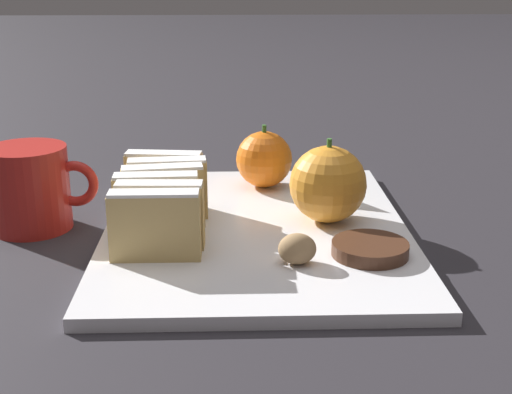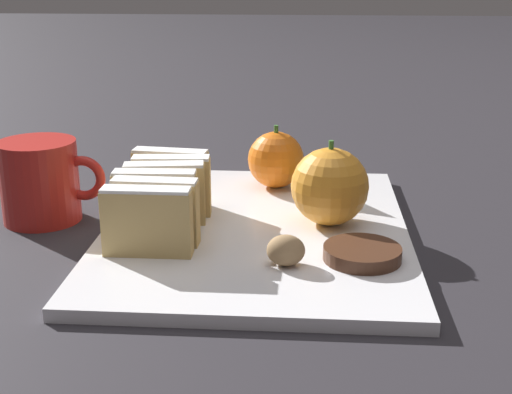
% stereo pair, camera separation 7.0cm
% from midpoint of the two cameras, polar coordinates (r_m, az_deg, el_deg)
% --- Properties ---
extents(ground_plane, '(6.00, 6.00, 0.00)m').
position_cam_midpoint_polar(ground_plane, '(0.72, 2.81, -3.23)').
color(ground_plane, '#28262B').
extents(serving_platter, '(0.30, 0.38, 0.01)m').
position_cam_midpoint_polar(serving_platter, '(0.71, 2.82, -2.79)').
color(serving_platter, white).
rests_on(serving_platter, ground_plane).
extents(stollen_slice_front, '(0.08, 0.02, 0.06)m').
position_cam_midpoint_polar(stollen_slice_front, '(0.63, -5.60, -2.04)').
color(stollen_slice_front, tan).
rests_on(stollen_slice_front, serving_platter).
extents(stollen_slice_second, '(0.08, 0.02, 0.06)m').
position_cam_midpoint_polar(stollen_slice_second, '(0.66, -5.05, -1.24)').
color(stollen_slice_second, tan).
rests_on(stollen_slice_second, serving_platter).
extents(stollen_slice_third, '(0.08, 0.02, 0.06)m').
position_cam_midpoint_polar(stollen_slice_third, '(0.68, -5.17, -0.48)').
color(stollen_slice_third, tan).
rests_on(stollen_slice_third, serving_platter).
extents(stollen_slice_fourth, '(0.08, 0.03, 0.06)m').
position_cam_midpoint_polar(stollen_slice_fourth, '(0.71, -4.53, 0.20)').
color(stollen_slice_fourth, tan).
rests_on(stollen_slice_fourth, serving_platter).
extents(stollen_slice_fifth, '(0.08, 0.03, 0.06)m').
position_cam_midpoint_polar(stollen_slice_fifth, '(0.73, -4.06, 0.85)').
color(stollen_slice_fifth, tan).
rests_on(stollen_slice_fifth, serving_platter).
extents(stollen_slice_sixth, '(0.08, 0.03, 0.06)m').
position_cam_midpoint_polar(stollen_slice_sixth, '(0.76, -4.21, 1.46)').
color(stollen_slice_sixth, tan).
rests_on(stollen_slice_sixth, serving_platter).
extents(orange_near, '(0.07, 0.07, 0.07)m').
position_cam_midpoint_polar(orange_near, '(0.83, 4.04, 2.96)').
color(orange_near, orange).
rests_on(orange_near, serving_platter).
extents(orange_far, '(0.08, 0.08, 0.09)m').
position_cam_midpoint_polar(orange_far, '(0.71, 8.74, 0.79)').
color(orange_far, orange).
rests_on(orange_far, serving_platter).
extents(walnut, '(0.03, 0.03, 0.03)m').
position_cam_midpoint_polar(walnut, '(0.62, 5.66, -4.33)').
color(walnut, '#9E7A51').
rests_on(walnut, serving_platter).
extents(chocolate_cookie, '(0.07, 0.07, 0.01)m').
position_cam_midpoint_polar(chocolate_cookie, '(0.64, 11.62, -4.50)').
color(chocolate_cookie, '#472819').
rests_on(chocolate_cookie, serving_platter).
extents(evergreen_sprig, '(0.05, 0.05, 0.05)m').
position_cam_midpoint_polar(evergreen_sprig, '(0.79, 8.35, 1.64)').
color(evergreen_sprig, '#23662D').
rests_on(evergreen_sprig, serving_platter).
extents(coffee_mug, '(0.11, 0.08, 0.09)m').
position_cam_midpoint_polar(coffee_mug, '(0.77, -14.34, 1.20)').
color(coffee_mug, red).
rests_on(coffee_mug, ground_plane).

